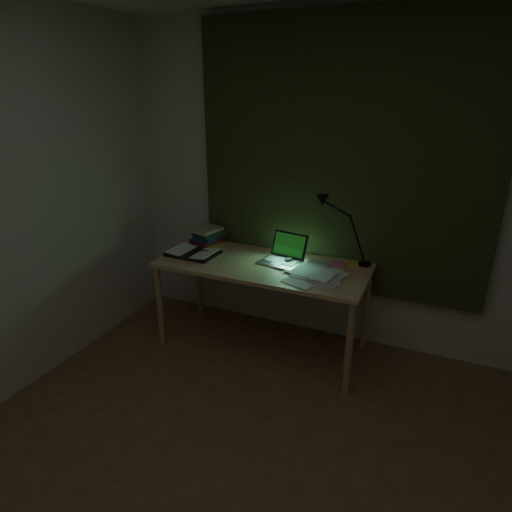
{
  "coord_description": "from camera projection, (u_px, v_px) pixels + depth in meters",
  "views": [
    {
      "loc": [
        0.71,
        -1.17,
        1.91
      ],
      "look_at": [
        -0.45,
        1.46,
        0.82
      ],
      "focal_mm": 30.0,
      "sensor_mm": 36.0,
      "label": 1
    }
  ],
  "objects": [
    {
      "name": "wall_back",
      "position": [
        339.0,
        188.0,
        3.22
      ],
      "size": [
        3.5,
        0.0,
        2.5
      ],
      "primitive_type": "cube",
      "color": "beige",
      "rests_on": "ground"
    },
    {
      "name": "curtain",
      "position": [
        340.0,
        162.0,
        3.11
      ],
      "size": [
        2.2,
        0.06,
        2.0
      ],
      "primitive_type": "cube",
      "color": "#2A2F17",
      "rests_on": "wall_back"
    },
    {
      "name": "desk",
      "position": [
        262.0,
        306.0,
        3.34
      ],
      "size": [
        1.58,
        0.69,
        0.72
      ],
      "primitive_type": null,
      "color": "tan",
      "rests_on": "floor"
    },
    {
      "name": "laptop",
      "position": [
        280.0,
        250.0,
        3.17
      ],
      "size": [
        0.36,
        0.39,
        0.21
      ],
      "primitive_type": null,
      "rotation": [
        0.0,
        0.0,
        -0.19
      ],
      "color": "#BCBBC1",
      "rests_on": "desk"
    },
    {
      "name": "open_textbook",
      "position": [
        193.0,
        253.0,
        3.38
      ],
      "size": [
        0.39,
        0.29,
        0.03
      ],
      "primitive_type": null,
      "rotation": [
        0.0,
        0.0,
        -0.04
      ],
      "color": "white",
      "rests_on": "desk"
    },
    {
      "name": "book_stack",
      "position": [
        209.0,
        236.0,
        3.58
      ],
      "size": [
        0.24,
        0.27,
        0.15
      ],
      "primitive_type": null,
      "rotation": [
        0.0,
        0.0,
        -0.25
      ],
      "color": "white",
      "rests_on": "desk"
    },
    {
      "name": "loose_papers",
      "position": [
        316.0,
        274.0,
        2.99
      ],
      "size": [
        0.39,
        0.41,
        0.02
      ],
      "primitive_type": null,
      "rotation": [
        0.0,
        0.0,
        0.1
      ],
      "color": "silver",
      "rests_on": "desk"
    },
    {
      "name": "mouse",
      "position": [
        289.0,
        260.0,
        3.23
      ],
      "size": [
        0.07,
        0.1,
        0.04
      ],
      "primitive_type": "ellipsoid",
      "rotation": [
        0.0,
        0.0,
        -0.06
      ],
      "color": "black",
      "rests_on": "desk"
    },
    {
      "name": "sticky_yellow",
      "position": [
        352.0,
        263.0,
        3.19
      ],
      "size": [
        0.11,
        0.11,
        0.02
      ],
      "primitive_type": "cube",
      "rotation": [
        0.0,
        0.0,
        0.41
      ],
      "color": "gold",
      "rests_on": "desk"
    },
    {
      "name": "sticky_pink",
      "position": [
        339.0,
        264.0,
        3.18
      ],
      "size": [
        0.1,
        0.1,
        0.02
      ],
      "primitive_type": "cube",
      "rotation": [
        0.0,
        0.0,
        0.26
      ],
      "color": "pink",
      "rests_on": "desk"
    },
    {
      "name": "desk_lamp",
      "position": [
        368.0,
        233.0,
        3.09
      ],
      "size": [
        0.39,
        0.33,
        0.51
      ],
      "primitive_type": null,
      "rotation": [
        0.0,
        0.0,
        -0.24
      ],
      "color": "black",
      "rests_on": "desk"
    }
  ]
}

